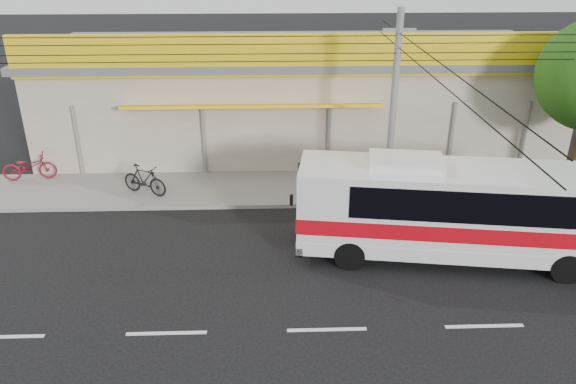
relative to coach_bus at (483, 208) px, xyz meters
name	(u,v)px	position (x,y,z in m)	size (l,w,h in m)	color
ground	(318,275)	(-4.86, -0.74, -1.73)	(120.00, 120.00, 0.00)	black
sidewalk	(306,188)	(-4.86, 5.26, -1.65)	(30.00, 3.20, 0.15)	gray
lane_markings	(327,330)	(-4.86, -3.24, -1.73)	(50.00, 0.12, 0.01)	silver
storefront_building	(298,95)	(-4.87, 10.80, 0.57)	(22.60, 9.20, 5.70)	#A49984
coach_bus	(483,208)	(0.00, 0.00, 0.00)	(10.71, 3.76, 3.23)	silver
motorbike_red	(29,167)	(-15.73, 6.33, -1.04)	(0.71, 2.04, 1.07)	maroon
motorbike_dark	(144,180)	(-10.91, 4.79, -1.01)	(0.54, 1.90, 1.14)	black
utility_pole	(398,47)	(-2.10, 3.46, 4.04)	(34.00, 14.00, 6.99)	slate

